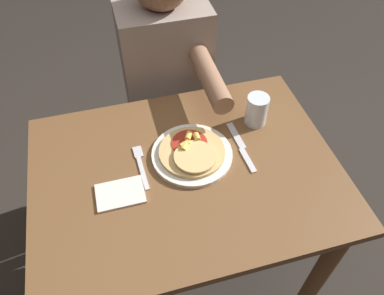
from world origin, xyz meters
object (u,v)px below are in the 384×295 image
pizza (192,152)px  drinking_glass (257,110)px  fork (141,164)px  plate (192,154)px  knife (242,147)px  dining_table (187,195)px  person_diner (167,77)px

pizza → drinking_glass: bearing=20.9°
pizza → fork: (-0.16, 0.01, -0.02)m
plate → drinking_glass: 0.27m
knife → plate: bearing=176.3°
plate → dining_table: bearing=-123.7°
plate → drinking_glass: drinking_glass is taller
knife → dining_table: bearing=-168.9°
pizza → plate: bearing=87.0°
plate → fork: (-0.16, 0.01, -0.00)m
pizza → knife: pizza is taller
pizza → fork: 0.17m
dining_table → knife: size_ratio=4.28×
dining_table → drinking_glass: size_ratio=8.73×
fork → person_diner: size_ratio=0.15×
plate → pizza: pizza is taller
plate → pizza: (-0.00, -0.00, 0.02)m
dining_table → knife: 0.25m
dining_table → drinking_glass: bearing=26.5°
plate → person_diner: bearing=87.0°
plate → knife: plate is taller
dining_table → drinking_glass: (0.28, 0.14, 0.20)m
person_diner → pizza: bearing=-93.0°
fork → person_diner: person_diner is taller
plate → knife: (0.16, -0.01, -0.00)m
drinking_glass → fork: bearing=-168.4°
dining_table → fork: size_ratio=5.39×
knife → drinking_glass: 0.14m
plate → person_diner: 0.48m
person_diner → knife: bearing=-74.1°
dining_table → person_diner: (0.06, 0.53, 0.09)m
drinking_glass → person_diner: person_diner is taller
plate → person_diner: size_ratio=0.22×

